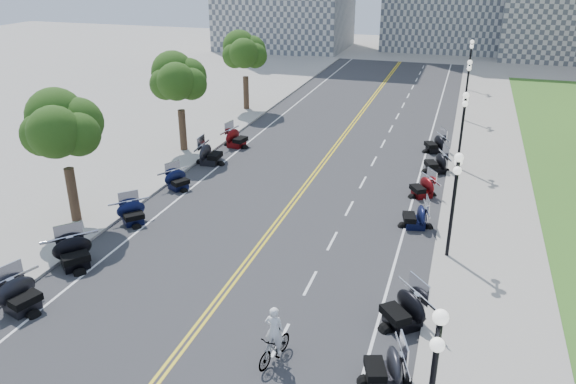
% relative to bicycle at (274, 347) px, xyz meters
% --- Properties ---
extents(ground, '(160.00, 160.00, 0.00)m').
position_rel_bicycle_xyz_m(ground, '(-3.36, 5.12, -0.56)').
color(ground, gray).
extents(road, '(16.00, 90.00, 0.01)m').
position_rel_bicycle_xyz_m(road, '(-3.36, 15.12, -0.56)').
color(road, '#333335').
rests_on(road, ground).
extents(centerline_yellow_a, '(0.12, 90.00, 0.00)m').
position_rel_bicycle_xyz_m(centerline_yellow_a, '(-3.48, 15.12, -0.55)').
color(centerline_yellow_a, yellow).
rests_on(centerline_yellow_a, road).
extents(centerline_yellow_b, '(0.12, 90.00, 0.00)m').
position_rel_bicycle_xyz_m(centerline_yellow_b, '(-3.24, 15.12, -0.55)').
color(centerline_yellow_b, yellow).
rests_on(centerline_yellow_b, road).
extents(edge_line_north, '(0.12, 90.00, 0.00)m').
position_rel_bicycle_xyz_m(edge_line_north, '(3.04, 15.12, -0.55)').
color(edge_line_north, white).
rests_on(edge_line_north, road).
extents(edge_line_south, '(0.12, 90.00, 0.00)m').
position_rel_bicycle_xyz_m(edge_line_south, '(-9.76, 15.12, -0.55)').
color(edge_line_south, white).
rests_on(edge_line_south, road).
extents(lane_dash_5, '(0.12, 2.00, 0.00)m').
position_rel_bicycle_xyz_m(lane_dash_5, '(-0.16, 1.12, -0.55)').
color(lane_dash_5, white).
rests_on(lane_dash_5, road).
extents(lane_dash_6, '(0.12, 2.00, 0.00)m').
position_rel_bicycle_xyz_m(lane_dash_6, '(-0.16, 5.12, -0.55)').
color(lane_dash_6, white).
rests_on(lane_dash_6, road).
extents(lane_dash_7, '(0.12, 2.00, 0.00)m').
position_rel_bicycle_xyz_m(lane_dash_7, '(-0.16, 9.12, -0.55)').
color(lane_dash_7, white).
rests_on(lane_dash_7, road).
extents(lane_dash_8, '(0.12, 2.00, 0.00)m').
position_rel_bicycle_xyz_m(lane_dash_8, '(-0.16, 13.12, -0.55)').
color(lane_dash_8, white).
rests_on(lane_dash_8, road).
extents(lane_dash_9, '(0.12, 2.00, 0.00)m').
position_rel_bicycle_xyz_m(lane_dash_9, '(-0.16, 17.12, -0.55)').
color(lane_dash_9, white).
rests_on(lane_dash_9, road).
extents(lane_dash_10, '(0.12, 2.00, 0.00)m').
position_rel_bicycle_xyz_m(lane_dash_10, '(-0.16, 21.12, -0.55)').
color(lane_dash_10, white).
rests_on(lane_dash_10, road).
extents(lane_dash_11, '(0.12, 2.00, 0.00)m').
position_rel_bicycle_xyz_m(lane_dash_11, '(-0.16, 25.12, -0.55)').
color(lane_dash_11, white).
rests_on(lane_dash_11, road).
extents(lane_dash_12, '(0.12, 2.00, 0.00)m').
position_rel_bicycle_xyz_m(lane_dash_12, '(-0.16, 29.12, -0.55)').
color(lane_dash_12, white).
rests_on(lane_dash_12, road).
extents(lane_dash_13, '(0.12, 2.00, 0.00)m').
position_rel_bicycle_xyz_m(lane_dash_13, '(-0.16, 33.12, -0.55)').
color(lane_dash_13, white).
rests_on(lane_dash_13, road).
extents(lane_dash_14, '(0.12, 2.00, 0.00)m').
position_rel_bicycle_xyz_m(lane_dash_14, '(-0.16, 37.12, -0.55)').
color(lane_dash_14, white).
rests_on(lane_dash_14, road).
extents(lane_dash_15, '(0.12, 2.00, 0.00)m').
position_rel_bicycle_xyz_m(lane_dash_15, '(-0.16, 41.12, -0.55)').
color(lane_dash_15, white).
rests_on(lane_dash_15, road).
extents(lane_dash_16, '(0.12, 2.00, 0.00)m').
position_rel_bicycle_xyz_m(lane_dash_16, '(-0.16, 45.12, -0.55)').
color(lane_dash_16, white).
rests_on(lane_dash_16, road).
extents(lane_dash_17, '(0.12, 2.00, 0.00)m').
position_rel_bicycle_xyz_m(lane_dash_17, '(-0.16, 49.12, -0.55)').
color(lane_dash_17, white).
rests_on(lane_dash_17, road).
extents(lane_dash_18, '(0.12, 2.00, 0.00)m').
position_rel_bicycle_xyz_m(lane_dash_18, '(-0.16, 53.12, -0.55)').
color(lane_dash_18, white).
rests_on(lane_dash_18, road).
extents(lane_dash_19, '(0.12, 2.00, 0.00)m').
position_rel_bicycle_xyz_m(lane_dash_19, '(-0.16, 57.12, -0.55)').
color(lane_dash_19, white).
rests_on(lane_dash_19, road).
extents(sidewalk_north, '(5.00, 90.00, 0.15)m').
position_rel_bicycle_xyz_m(sidewalk_north, '(7.14, 15.12, -0.49)').
color(sidewalk_north, '#9E9991').
rests_on(sidewalk_north, ground).
extents(sidewalk_south, '(5.00, 90.00, 0.15)m').
position_rel_bicycle_xyz_m(sidewalk_south, '(-13.86, 15.12, -0.49)').
color(sidewalk_south, '#9E9991').
rests_on(sidewalk_south, ground).
extents(street_lamp_2, '(0.50, 1.20, 4.90)m').
position_rel_bicycle_xyz_m(street_lamp_2, '(5.24, 9.12, 2.04)').
color(street_lamp_2, black).
rests_on(street_lamp_2, sidewalk_north).
extents(street_lamp_3, '(0.50, 1.20, 4.90)m').
position_rel_bicycle_xyz_m(street_lamp_3, '(5.24, 21.12, 2.04)').
color(street_lamp_3, black).
rests_on(street_lamp_3, sidewalk_north).
extents(street_lamp_4, '(0.50, 1.20, 4.90)m').
position_rel_bicycle_xyz_m(street_lamp_4, '(5.24, 33.12, 2.04)').
color(street_lamp_4, black).
rests_on(street_lamp_4, sidewalk_north).
extents(street_lamp_5, '(0.50, 1.20, 4.90)m').
position_rel_bicycle_xyz_m(street_lamp_5, '(5.24, 45.12, 2.04)').
color(street_lamp_5, black).
rests_on(street_lamp_5, sidewalk_north).
extents(tree_2, '(4.80, 4.80, 9.20)m').
position_rel_bicycle_xyz_m(tree_2, '(-13.36, 7.12, 4.19)').
color(tree_2, '#235619').
rests_on(tree_2, sidewalk_south).
extents(tree_3, '(4.80, 4.80, 9.20)m').
position_rel_bicycle_xyz_m(tree_3, '(-13.36, 19.12, 4.19)').
color(tree_3, '#235619').
rests_on(tree_3, sidewalk_south).
extents(tree_4, '(4.80, 4.80, 9.20)m').
position_rel_bicycle_xyz_m(tree_4, '(-13.36, 31.12, 4.19)').
color(tree_4, '#235619').
rests_on(tree_4, sidewalk_south).
extents(motorcycle_n_4, '(2.48, 2.48, 1.37)m').
position_rel_bicycle_xyz_m(motorcycle_n_4, '(3.75, 0.07, 0.12)').
color(motorcycle_n_4, black).
rests_on(motorcycle_n_4, road).
extents(motorcycle_n_5, '(3.08, 3.08, 1.53)m').
position_rel_bicycle_xyz_m(motorcycle_n_5, '(3.93, 3.33, 0.20)').
color(motorcycle_n_5, black).
rests_on(motorcycle_n_5, road).
extents(motorcycle_n_7, '(2.28, 2.28, 1.34)m').
position_rel_bicycle_xyz_m(motorcycle_n_7, '(3.50, 11.90, 0.10)').
color(motorcycle_n_7, black).
rests_on(motorcycle_n_7, road).
extents(motorcycle_n_8, '(2.57, 2.57, 1.30)m').
position_rel_bicycle_xyz_m(motorcycle_n_8, '(3.48, 16.01, 0.08)').
color(motorcycle_n_8, '#590A0C').
rests_on(motorcycle_n_8, road).
extents(motorcycle_n_9, '(2.62, 2.62, 1.40)m').
position_rel_bicycle_xyz_m(motorcycle_n_9, '(3.93, 20.29, 0.14)').
color(motorcycle_n_9, black).
rests_on(motorcycle_n_9, road).
extents(motorcycle_n_10, '(2.61, 2.61, 1.37)m').
position_rel_bicycle_xyz_m(motorcycle_n_10, '(3.58, 24.32, 0.12)').
color(motorcycle_n_10, black).
rests_on(motorcycle_n_10, road).
extents(motorcycle_s_4, '(2.66, 2.66, 1.48)m').
position_rel_bicycle_xyz_m(motorcycle_s_4, '(-10.41, -0.18, 0.18)').
color(motorcycle_s_4, black).
rests_on(motorcycle_s_4, road).
extents(motorcycle_s_5, '(3.05, 3.05, 1.51)m').
position_rel_bicycle_xyz_m(motorcycle_s_5, '(-10.53, 3.26, 0.19)').
color(motorcycle_s_5, black).
rests_on(motorcycle_s_5, road).
extents(motorcycle_s_6, '(2.62, 2.62, 1.30)m').
position_rel_bicycle_xyz_m(motorcycle_s_6, '(-10.48, 7.90, 0.09)').
color(motorcycle_s_6, black).
rests_on(motorcycle_s_6, road).
extents(motorcycle_s_7, '(2.47, 2.47, 1.27)m').
position_rel_bicycle_xyz_m(motorcycle_s_7, '(-10.45, 12.77, 0.07)').
color(motorcycle_s_7, black).
rests_on(motorcycle_s_7, road).
extents(motorcycle_s_8, '(2.27, 2.27, 1.52)m').
position_rel_bicycle_xyz_m(motorcycle_s_8, '(-10.46, 17.30, 0.20)').
color(motorcycle_s_8, black).
rests_on(motorcycle_s_8, road).
extents(motorcycle_s_9, '(2.41, 2.41, 1.46)m').
position_rel_bicycle_xyz_m(motorcycle_s_9, '(-10.19, 21.17, 0.17)').
color(motorcycle_s_9, '#590A0C').
rests_on(motorcycle_s_9, road).
extents(bicycle, '(1.00, 1.95, 1.13)m').
position_rel_bicycle_xyz_m(bicycle, '(0.00, 0.00, 0.00)').
color(bicycle, '#A51414').
rests_on(bicycle, road).
extents(cyclist_rider, '(0.67, 0.44, 1.83)m').
position_rel_bicycle_xyz_m(cyclist_rider, '(0.00, 0.00, 1.48)').
color(cyclist_rider, silver).
rests_on(cyclist_rider, bicycle).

